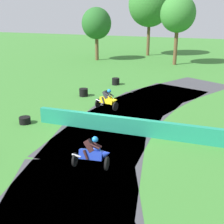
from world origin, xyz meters
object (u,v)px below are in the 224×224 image
(motorcycle_chase_blue, at_px, (93,153))
(tire_stack_mid_a, at_px, (84,92))
(tire_stack_near, at_px, (116,81))
(motorcycle_lead_yellow, at_px, (108,100))
(tire_stack_mid_b, at_px, (25,120))

(motorcycle_chase_blue, bearing_deg, tire_stack_mid_a, 118.33)
(motorcycle_chase_blue, relative_size, tire_stack_near, 2.51)
(tire_stack_mid_a, bearing_deg, motorcycle_lead_yellow, -37.51)
(tire_stack_near, relative_size, tire_stack_mid_b, 1.00)
(tire_stack_near, bearing_deg, motorcycle_lead_yellow, -74.24)
(tire_stack_near, bearing_deg, tire_stack_mid_b, -99.10)
(tire_stack_mid_a, relative_size, tire_stack_mid_b, 1.01)
(motorcycle_chase_blue, distance_m, tire_stack_mid_b, 6.65)
(motorcycle_lead_yellow, xyz_separation_m, tire_stack_mid_a, (-2.92, 2.24, -0.36))
(tire_stack_near, xyz_separation_m, tire_stack_mid_a, (-1.06, -4.33, 0.00))
(motorcycle_lead_yellow, distance_m, tire_stack_near, 6.84)
(tire_stack_near, distance_m, tire_stack_mid_a, 4.46)
(motorcycle_chase_blue, relative_size, tire_stack_mid_a, 2.50)
(motorcycle_lead_yellow, distance_m, tire_stack_mid_a, 3.69)
(motorcycle_chase_blue, bearing_deg, motorcycle_lead_yellow, 107.06)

